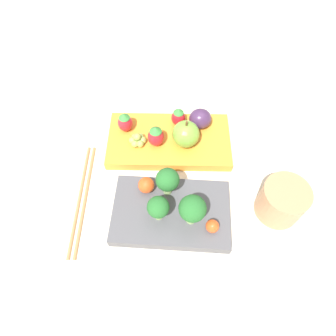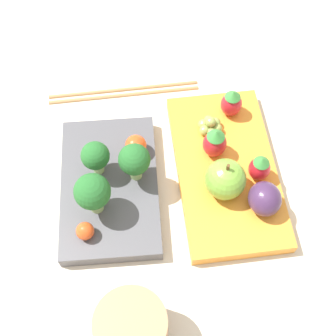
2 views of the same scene
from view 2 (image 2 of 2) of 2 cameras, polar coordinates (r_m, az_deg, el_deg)
name	(u,v)px [view 2 (image 2 of 2)]	position (r m, az deg, el deg)	size (l,w,h in m)	color
ground_plane	(168,182)	(0.59, -0.04, -1.73)	(4.00, 4.00, 0.00)	beige
bento_box_savoury	(110,185)	(0.58, -7.13, -2.02)	(0.20, 0.13, 0.02)	#4C4C51
bento_box_fruit	(225,168)	(0.59, 6.97, 0.05)	(0.23, 0.13, 0.02)	orange
broccoli_floret_0	(95,157)	(0.55, -8.84, 1.39)	(0.03, 0.03, 0.05)	#93B770
broccoli_floret_1	(93,193)	(0.52, -9.18, -2.98)	(0.04, 0.04, 0.06)	#93B770
broccoli_floret_2	(134,160)	(0.54, -4.11, 0.93)	(0.04, 0.04, 0.06)	#93B770
cherry_tomato_0	(136,145)	(0.58, -3.95, 2.77)	(0.03, 0.03, 0.03)	#DB4C1E
cherry_tomato_1	(85,231)	(0.54, -10.08, -7.57)	(0.02, 0.02, 0.02)	#DB4C1E
apple	(225,179)	(0.55, 6.99, -1.37)	(0.05, 0.05, 0.06)	#70A838
strawberry_0	(232,103)	(0.61, 7.75, 7.87)	(0.03, 0.03, 0.04)	red
strawberry_1	(260,168)	(0.57, 11.12, 0.03)	(0.03, 0.03, 0.04)	red
strawberry_2	(215,143)	(0.58, 5.73, 3.10)	(0.03, 0.03, 0.05)	red
plum	(265,199)	(0.55, 11.71, -3.70)	(0.04, 0.04, 0.04)	#42284C
grape_cluster	(210,126)	(0.60, 5.16, 5.12)	(0.03, 0.03, 0.02)	#8EA84C
drinking_cup	(132,329)	(0.50, -4.41, -18.96)	(0.07, 0.07, 0.06)	tan
chopsticks_pair	(124,91)	(0.67, -5.42, 9.28)	(0.02, 0.21, 0.01)	#A37547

